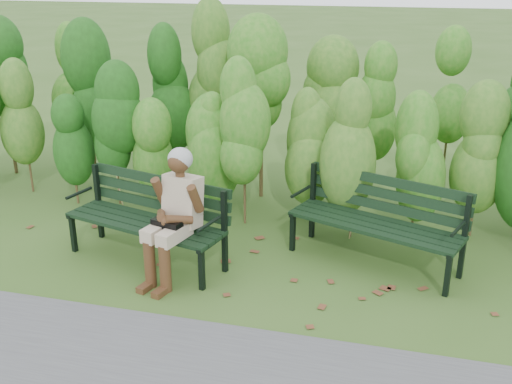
# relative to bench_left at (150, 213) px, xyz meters

# --- Properties ---
(ground) EXTENTS (80.00, 80.00, 0.00)m
(ground) POSITION_rel_bench_left_xyz_m (1.06, -0.09, -0.51)
(ground) COLOR #30521A
(hedge_band) EXTENTS (11.04, 1.67, 2.42)m
(hedge_band) POSITION_rel_bench_left_xyz_m (1.06, 1.77, 0.74)
(hedge_band) COLOR #47381E
(hedge_band) RESTS_ON ground
(leaf_litter) EXTENTS (5.62, 2.19, 0.01)m
(leaf_litter) POSITION_rel_bench_left_xyz_m (1.16, -0.08, -0.51)
(leaf_litter) COLOR brown
(leaf_litter) RESTS_ON ground
(bench_left) EXTENTS (1.83, 0.99, 0.87)m
(bench_left) POSITION_rel_bench_left_xyz_m (0.00, 0.00, 0.00)
(bench_left) COLOR black
(bench_left) RESTS_ON ground
(bench_right) EXTENTS (1.85, 1.15, 0.88)m
(bench_right) POSITION_rel_bench_left_xyz_m (2.30, 0.53, 0.01)
(bench_right) COLOR black
(bench_right) RESTS_ON ground
(seated_woman) EXTENTS (0.55, 0.81, 1.30)m
(seated_woman) POSITION_rel_bench_left_xyz_m (0.40, -0.29, 0.21)
(seated_woman) COLOR #BBA68F
(seated_woman) RESTS_ON ground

